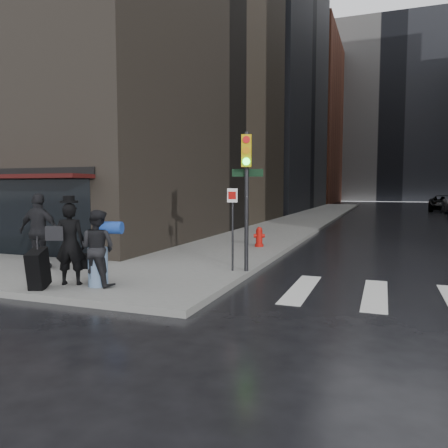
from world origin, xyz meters
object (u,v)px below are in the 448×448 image
Objects in this scene: traffic_light at (245,182)px; fire_hydrant at (259,238)px; man_jeans at (98,248)px; parked_car_6 at (443,203)px; man_greycoat at (40,231)px; man_overcoat at (64,247)px.

traffic_light is 4.89× the size of fire_hydrant.
parked_car_6 is at bearing -106.27° from man_jeans.
traffic_light reaches higher than man_greycoat.
fire_hydrant is (1.57, 7.51, -0.52)m from man_jeans.
fire_hydrant is 34.61m from parked_car_6.
man_overcoat is 4.62m from traffic_light.
fire_hydrant is (-0.96, 4.81, -1.98)m from traffic_light.
traffic_light is at bearing -78.71° from fire_hydrant.
parked_car_6 is (14.15, 39.47, -0.37)m from man_greycoat.
man_overcoat is 42.67m from parked_car_6.
man_overcoat is 0.57× the size of traffic_light.
man_greycoat is 5.63m from traffic_light.
man_overcoat is 1.20× the size of man_jeans.
fire_hydrant is (2.31, 7.73, -0.52)m from man_overcoat.
man_greycoat is 0.35× the size of parked_car_6.
man_jeans is at bearing -101.83° from fire_hydrant.
man_greycoat is at bearing -179.19° from traffic_light.
man_jeans is 2.31× the size of fire_hydrant.
man_jeans is 3.99m from traffic_light.
man_greycoat is at bearing -24.65° from man_jeans.
traffic_light is at bearing -98.47° from parked_car_6.
man_greycoat is (-2.00, 1.44, 0.16)m from man_overcoat.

